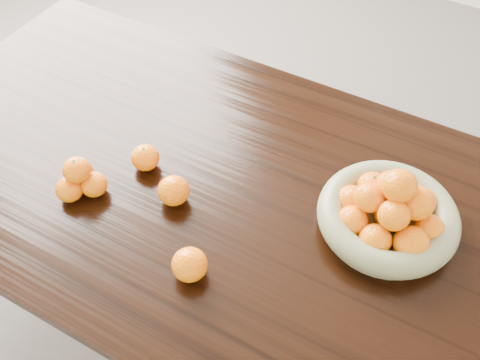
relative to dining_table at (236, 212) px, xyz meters
The scene contains 7 objects.
ground 0.66m from the dining_table, ahead, with size 5.00×5.00×0.00m, color #4B4947.
dining_table is the anchor object (origin of this frame).
fruit_bowl 0.40m from the dining_table, 12.40° to the left, with size 0.34×0.34×0.19m.
orange_pyramid 0.41m from the dining_table, 151.87° to the right, with size 0.13×0.13×0.11m.
loose_orange_0 0.28m from the dining_table, behind, with size 0.07×0.07×0.07m, color orange.
loose_orange_1 0.20m from the dining_table, 140.88° to the right, with size 0.08×0.08×0.07m, color orange.
loose_orange_2 0.29m from the dining_table, 83.87° to the right, with size 0.08×0.08×0.08m, color orange.
Camera 1 is at (0.43, -0.75, 1.82)m, focal length 40.00 mm.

